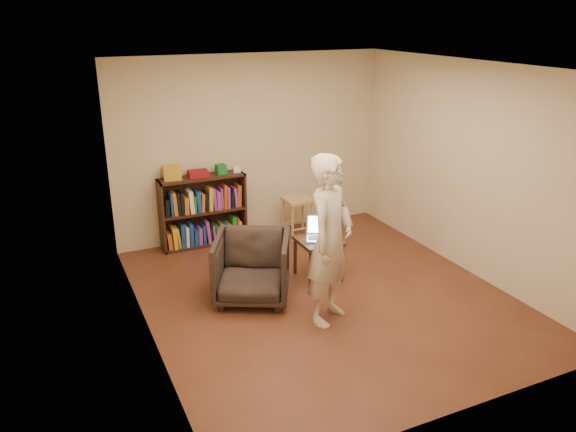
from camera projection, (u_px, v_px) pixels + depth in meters
name	position (u px, v px, depth m)	size (l,w,h in m)	color
floor	(323.00, 296.00, 6.55)	(4.50, 4.50, 0.00)	#4E2719
ceiling	(329.00, 67.00, 5.66)	(4.50, 4.50, 0.00)	silver
wall_back	(251.00, 147.00, 8.03)	(4.00, 4.00, 0.00)	beige
wall_left	(140.00, 216.00, 5.32)	(4.50, 4.50, 0.00)	beige
wall_right	(469.00, 169.00, 6.89)	(4.50, 4.50, 0.00)	beige
bookshelf	(203.00, 215.00, 7.87)	(1.20, 0.30, 1.00)	black
box_yellow	(172.00, 173.00, 7.50)	(0.23, 0.17, 0.19)	gold
red_cloth	(198.00, 174.00, 7.64)	(0.27, 0.19, 0.09)	maroon
box_green	(221.00, 169.00, 7.77)	(0.13, 0.13, 0.13)	#1D6D27
box_white	(237.00, 169.00, 7.87)	(0.10, 0.10, 0.08)	silver
stool	(298.00, 205.00, 8.17)	(0.40, 0.40, 0.58)	tan
armchair	(252.00, 268.00, 6.37)	(0.82, 0.85, 0.77)	#312521
side_table	(319.00, 246.00, 6.88)	(0.50, 0.50, 0.51)	black
laptop	(321.00, 233.00, 6.87)	(0.45, 0.40, 0.28)	silver
person	(330.00, 240.00, 5.77)	(0.66, 0.44, 1.82)	beige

